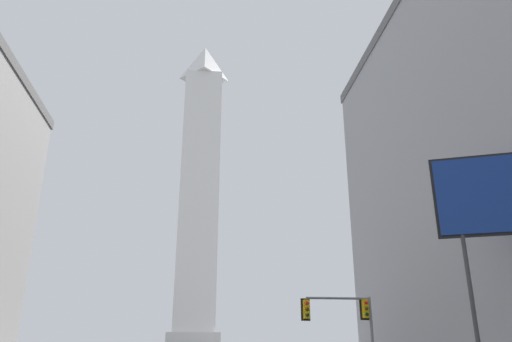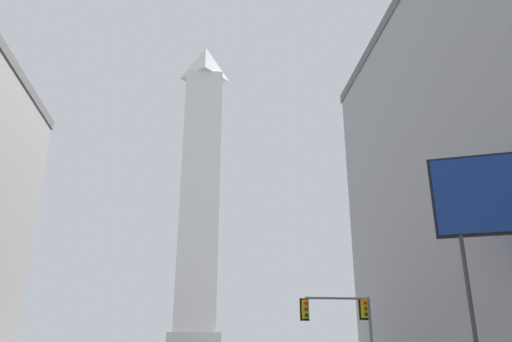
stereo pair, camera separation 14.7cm
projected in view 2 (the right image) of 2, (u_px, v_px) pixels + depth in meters
name	position (u px, v px, depth m)	size (l,w,h in m)	color
obelisk	(200.00, 195.00, 99.47)	(9.44, 9.44, 66.42)	silver
traffic_light_mid_right	(346.00, 317.00, 30.18)	(4.48, 0.52, 4.92)	slate
billboard_sign	(506.00, 199.00, 21.16)	(5.58, 2.32, 9.82)	#3F3F42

